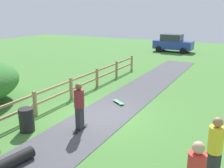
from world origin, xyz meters
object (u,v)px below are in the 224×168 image
object	(u,v)px
trash_bin	(27,120)
skater_fallen	(10,161)
bystander_yellow	(215,147)
parked_car_blue	(173,43)
skateboard_loose	(118,102)
skater_riding	(79,104)

from	to	relation	value
trash_bin	skater_fallen	xyz separation A→B (m)	(1.32, -1.96, -0.25)
skater_fallen	bystander_yellow	distance (m)	5.70
parked_car_blue	skater_fallen	bearing A→B (deg)	-85.70
bystander_yellow	parked_car_blue	bearing A→B (deg)	107.81
skateboard_loose	bystander_yellow	bearing A→B (deg)	-40.71
trash_bin	skateboard_loose	distance (m)	4.62
skater_fallen	parked_car_blue	world-z (taller)	parked_car_blue
parked_car_blue	skateboard_loose	bearing A→B (deg)	-82.96
skateboard_loose	parked_car_blue	bearing A→B (deg)	97.04
trash_bin	skater_fallen	bearing A→B (deg)	-56.13
skater_riding	bystander_yellow	distance (m)	4.93
parked_car_blue	trash_bin	bearing A→B (deg)	-88.73
skater_riding	parked_car_blue	xyz separation A→B (m)	(-2.21, 21.08, -0.09)
bystander_yellow	parked_car_blue	size ratio (longest dim) A/B	0.43
trash_bin	parked_car_blue	xyz separation A→B (m)	(-0.49, 22.07, 0.51)
skater_riding	skateboard_loose	world-z (taller)	skater_riding
trash_bin	bystander_yellow	distance (m)	6.60
skater_fallen	skateboard_loose	bearing A→B (deg)	86.40
trash_bin	skater_riding	bearing A→B (deg)	29.83
trash_bin	parked_car_blue	size ratio (longest dim) A/B	0.21
skateboard_loose	skater_riding	bearing A→B (deg)	-89.73
skater_fallen	parked_car_blue	distance (m)	24.11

